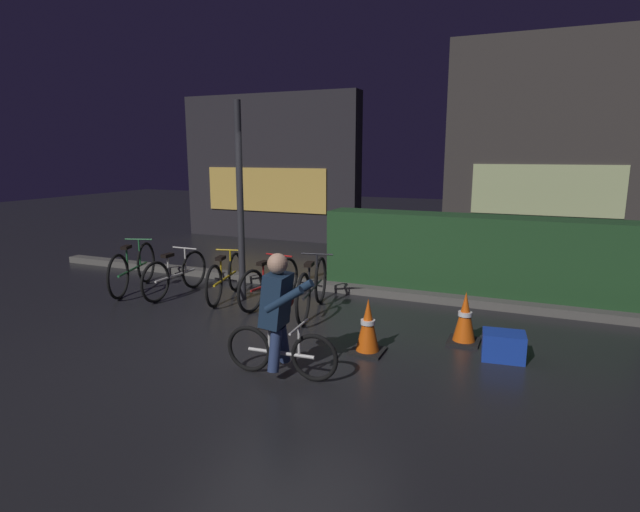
{
  "coord_description": "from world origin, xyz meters",
  "views": [
    {
      "loc": [
        2.73,
        -5.26,
        2.18
      ],
      "look_at": [
        0.2,
        0.6,
        0.9
      ],
      "focal_mm": 28.77,
      "sensor_mm": 36.0,
      "label": 1
    }
  ],
  "objects_px": {
    "street_post": "(240,203)",
    "traffic_cone_near": "(368,327)",
    "parked_bike_leftmost": "(133,268)",
    "parked_bike_center_left": "(225,277)",
    "cyclist": "(279,315)",
    "traffic_cone_far": "(465,318)",
    "blue_crate": "(503,346)",
    "parked_bike_left_mid": "(176,274)",
    "parked_bike_center_right": "(270,283)",
    "parked_bike_right_mid": "(312,288)"
  },
  "relations": [
    {
      "from": "parked_bike_leftmost",
      "to": "cyclist",
      "type": "distance_m",
      "value": 4.19
    },
    {
      "from": "street_post",
      "to": "blue_crate",
      "type": "distance_m",
      "value": 4.14
    },
    {
      "from": "parked_bike_leftmost",
      "to": "blue_crate",
      "type": "distance_m",
      "value": 5.76
    },
    {
      "from": "parked_bike_center_left",
      "to": "blue_crate",
      "type": "height_order",
      "value": "parked_bike_center_left"
    },
    {
      "from": "parked_bike_leftmost",
      "to": "parked_bike_left_mid",
      "type": "distance_m",
      "value": 0.82
    },
    {
      "from": "parked_bike_leftmost",
      "to": "parked_bike_center_right",
      "type": "relative_size",
      "value": 1.09
    },
    {
      "from": "parked_bike_center_right",
      "to": "traffic_cone_near",
      "type": "relative_size",
      "value": 2.45
    },
    {
      "from": "parked_bike_center_left",
      "to": "blue_crate",
      "type": "distance_m",
      "value": 4.17
    },
    {
      "from": "parked_bike_center_right",
      "to": "blue_crate",
      "type": "relative_size",
      "value": 3.46
    },
    {
      "from": "traffic_cone_near",
      "to": "blue_crate",
      "type": "distance_m",
      "value": 1.46
    },
    {
      "from": "street_post",
      "to": "traffic_cone_far",
      "type": "xyz_separation_m",
      "value": [
        3.36,
        -0.56,
        -1.17
      ]
    },
    {
      "from": "parked_bike_right_mid",
      "to": "traffic_cone_far",
      "type": "distance_m",
      "value": 2.12
    },
    {
      "from": "parked_bike_leftmost",
      "to": "parked_bike_left_mid",
      "type": "height_order",
      "value": "parked_bike_leftmost"
    },
    {
      "from": "street_post",
      "to": "parked_bike_center_left",
      "type": "bearing_deg",
      "value": -164.64
    },
    {
      "from": "traffic_cone_near",
      "to": "street_post",
      "type": "bearing_deg",
      "value": 151.74
    },
    {
      "from": "traffic_cone_near",
      "to": "parked_bike_center_right",
      "type": "bearing_deg",
      "value": 147.36
    },
    {
      "from": "traffic_cone_near",
      "to": "parked_bike_leftmost",
      "type": "bearing_deg",
      "value": 166.35
    },
    {
      "from": "street_post",
      "to": "parked_bike_center_right",
      "type": "relative_size",
      "value": 1.92
    },
    {
      "from": "parked_bike_left_mid",
      "to": "traffic_cone_near",
      "type": "bearing_deg",
      "value": -107.32
    },
    {
      "from": "parked_bike_left_mid",
      "to": "traffic_cone_far",
      "type": "bearing_deg",
      "value": -94.55
    },
    {
      "from": "parked_bike_right_mid",
      "to": "traffic_cone_far",
      "type": "bearing_deg",
      "value": -109.92
    },
    {
      "from": "parked_bike_right_mid",
      "to": "blue_crate",
      "type": "xyz_separation_m",
      "value": [
        2.55,
        -0.68,
        -0.21
      ]
    },
    {
      "from": "parked_bike_left_mid",
      "to": "parked_bike_right_mid",
      "type": "xyz_separation_m",
      "value": [
        2.35,
        -0.02,
        0.03
      ]
    },
    {
      "from": "parked_bike_leftmost",
      "to": "traffic_cone_far",
      "type": "distance_m",
      "value": 5.27
    },
    {
      "from": "parked_bike_center_left",
      "to": "traffic_cone_near",
      "type": "xyz_separation_m",
      "value": [
        2.68,
        -1.23,
        -0.03
      ]
    },
    {
      "from": "traffic_cone_far",
      "to": "cyclist",
      "type": "distance_m",
      "value": 2.29
    },
    {
      "from": "street_post",
      "to": "blue_crate",
      "type": "bearing_deg",
      "value": -13.27
    },
    {
      "from": "street_post",
      "to": "parked_bike_right_mid",
      "type": "xyz_separation_m",
      "value": [
        1.26,
        -0.22,
        -1.11
      ]
    },
    {
      "from": "parked_bike_leftmost",
      "to": "cyclist",
      "type": "relative_size",
      "value": 1.33
    },
    {
      "from": "parked_bike_leftmost",
      "to": "parked_bike_right_mid",
      "type": "distance_m",
      "value": 3.17
    },
    {
      "from": "parked_bike_right_mid",
      "to": "blue_crate",
      "type": "height_order",
      "value": "parked_bike_right_mid"
    },
    {
      "from": "parked_bike_right_mid",
      "to": "blue_crate",
      "type": "relative_size",
      "value": 3.87
    },
    {
      "from": "cyclist",
      "to": "parked_bike_right_mid",
      "type": "bearing_deg",
      "value": 101.02
    },
    {
      "from": "parked_bike_left_mid",
      "to": "traffic_cone_far",
      "type": "xyz_separation_m",
      "value": [
        4.45,
        -0.35,
        -0.03
      ]
    },
    {
      "from": "parked_bike_left_mid",
      "to": "parked_bike_right_mid",
      "type": "relative_size",
      "value": 0.91
    },
    {
      "from": "parked_bike_right_mid",
      "to": "blue_crate",
      "type": "bearing_deg",
      "value": -115.63
    },
    {
      "from": "traffic_cone_near",
      "to": "cyclist",
      "type": "height_order",
      "value": "cyclist"
    },
    {
      "from": "parked_bike_center_left",
      "to": "cyclist",
      "type": "height_order",
      "value": "cyclist"
    },
    {
      "from": "street_post",
      "to": "cyclist",
      "type": "distance_m",
      "value": 2.96
    },
    {
      "from": "traffic_cone_near",
      "to": "blue_crate",
      "type": "relative_size",
      "value": 1.42
    },
    {
      "from": "parked_bike_leftmost",
      "to": "parked_bike_center_left",
      "type": "relative_size",
      "value": 1.09
    },
    {
      "from": "parked_bike_right_mid",
      "to": "cyclist",
      "type": "distance_m",
      "value": 2.07
    },
    {
      "from": "parked_bike_center_right",
      "to": "traffic_cone_near",
      "type": "bearing_deg",
      "value": -116.8
    },
    {
      "from": "parked_bike_right_mid",
      "to": "traffic_cone_far",
      "type": "xyz_separation_m",
      "value": [
        2.1,
        -0.34,
        -0.06
      ]
    },
    {
      "from": "parked_bike_left_mid",
      "to": "cyclist",
      "type": "bearing_deg",
      "value": -124.72
    },
    {
      "from": "parked_bike_center_left",
      "to": "parked_bike_center_right",
      "type": "distance_m",
      "value": 0.78
    },
    {
      "from": "parked_bike_leftmost",
      "to": "blue_crate",
      "type": "xyz_separation_m",
      "value": [
        5.72,
        -0.65,
        -0.21
      ]
    },
    {
      "from": "street_post",
      "to": "traffic_cone_near",
      "type": "distance_m",
      "value": 2.98
    },
    {
      "from": "traffic_cone_near",
      "to": "blue_crate",
      "type": "xyz_separation_m",
      "value": [
        1.4,
        0.4,
        -0.15
      ]
    },
    {
      "from": "parked_bike_leftmost",
      "to": "traffic_cone_near",
      "type": "height_order",
      "value": "parked_bike_leftmost"
    }
  ]
}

